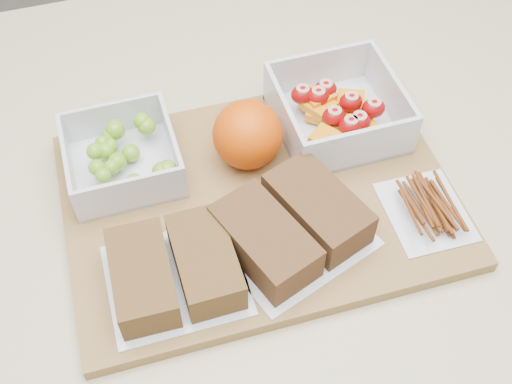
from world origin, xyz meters
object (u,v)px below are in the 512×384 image
grape_container (124,156)px  sandwich_bag_left (174,270)px  orange (248,135)px  pretzel_bag (427,206)px  sandwich_bag_center (291,225)px  cutting_board (259,200)px  fruit_container (337,112)px

grape_container → sandwich_bag_left: bearing=-82.4°
grape_container → orange: orange is taller
grape_container → pretzel_bag: grape_container is taller
sandwich_bag_left → sandwich_bag_center: bearing=6.9°
grape_container → sandwich_bag_center: size_ratio=0.66×
orange → sandwich_bag_left: (-0.11, -0.13, -0.02)m
orange → pretzel_bag: orange is taller
sandwich_bag_center → pretzel_bag: (0.15, -0.01, -0.01)m
cutting_board → sandwich_bag_center: bearing=-75.0°
orange → sandwich_bag_center: orange is taller
pretzel_bag → fruit_container: bearing=107.0°
cutting_board → fruit_container: (0.12, 0.07, 0.03)m
grape_container → sandwich_bag_center: bearing=-44.2°
grape_container → sandwich_bag_center: (0.15, -0.14, 0.00)m
grape_container → orange: 0.14m
sandwich_bag_left → pretzel_bag: 0.27m
cutting_board → sandwich_bag_left: bearing=-144.1°
cutting_board → pretzel_bag: (0.16, -0.07, 0.02)m
fruit_container → sandwich_bag_center: size_ratio=0.76×
fruit_container → orange: (-0.11, -0.02, 0.02)m
grape_container → cutting_board: bearing=-31.7°
sandwich_bag_left → sandwich_bag_center: (0.13, 0.02, 0.00)m
cutting_board → grape_container: grape_container is taller
pretzel_bag → grape_container: bearing=152.3°
sandwich_bag_left → sandwich_bag_center: 0.13m
sandwich_bag_left → pretzel_bag: sandwich_bag_left is taller
grape_container → pretzel_bag: (0.30, -0.16, -0.01)m
pretzel_bag → cutting_board: bearing=155.7°
sandwich_bag_center → orange: bearing=95.3°
grape_container → sandwich_bag_left: grape_container is taller
grape_container → sandwich_bag_left: 0.16m
cutting_board → orange: orange is taller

